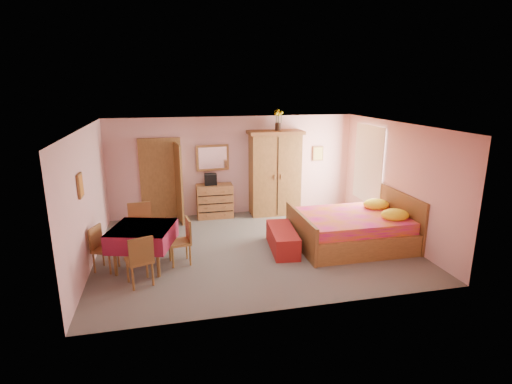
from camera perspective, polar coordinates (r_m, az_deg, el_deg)
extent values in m
plane|color=slate|center=(8.66, -0.21, -7.91)|extent=(6.50, 6.50, 0.00)
plane|color=brown|center=(8.01, -0.22, 9.47)|extent=(6.50, 6.50, 0.00)
cube|color=#E2A5A4|center=(10.63, -3.17, 3.75)|extent=(6.50, 0.10, 2.60)
cube|color=#E2A5A4|center=(5.94, 5.09, -5.50)|extent=(6.50, 0.10, 2.60)
cube|color=#E2A5A4|center=(8.19, -22.99, -0.87)|extent=(0.10, 5.00, 2.60)
cube|color=#E2A5A4|center=(9.47, 19.35, 1.52)|extent=(0.10, 5.00, 2.60)
cube|color=#9E6B35|center=(10.52, -13.38, 1.70)|extent=(1.06, 0.12, 2.15)
cube|color=white|center=(10.43, 15.79, 3.83)|extent=(0.08, 1.40, 1.95)
cube|color=orange|center=(7.52, -23.82, 0.85)|extent=(0.04, 0.32, 0.42)
cube|color=#D8BF59|center=(11.19, 8.84, 5.46)|extent=(0.30, 0.04, 0.40)
cube|color=#9F6335|center=(10.50, -5.91, -1.29)|extent=(0.93, 0.47, 0.88)
cube|color=white|center=(10.45, -6.21, 4.88)|extent=(0.85, 0.11, 0.67)
cube|color=black|center=(10.36, -6.51, 1.80)|extent=(0.32, 0.24, 0.29)
cube|color=black|center=(10.61, -0.29, 1.45)|extent=(0.28, 0.28, 1.77)
cube|color=olive|center=(10.61, 2.68, 2.74)|extent=(1.44, 0.75, 2.24)
cube|color=yellow|center=(10.45, 3.18, 10.26)|extent=(0.22, 0.22, 0.54)
cube|color=#DA1590|center=(8.86, 13.48, -3.95)|extent=(2.42, 1.90, 1.12)
cube|color=maroon|center=(8.50, 3.81, -6.76)|extent=(0.63, 1.39, 0.45)
cube|color=maroon|center=(7.94, -15.78, -7.56)|extent=(1.36, 1.36, 0.80)
cube|color=olive|center=(7.27, -16.36, -9.24)|extent=(0.53, 0.53, 0.92)
cube|color=#A57138|center=(8.55, -16.09, -5.13)|extent=(0.51, 0.51, 1.03)
cube|color=#A56837|center=(8.01, -20.72, -7.59)|extent=(0.51, 0.51, 0.86)
cube|color=#AB7C39|center=(7.90, -10.89, -6.99)|extent=(0.46, 0.46, 0.90)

